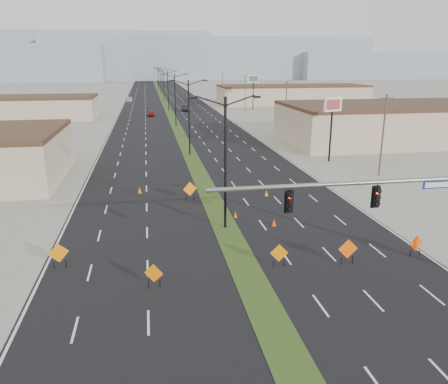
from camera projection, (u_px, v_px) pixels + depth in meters
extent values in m
plane|color=gray|center=(266.00, 311.00, 22.59)|extent=(600.00, 600.00, 0.00)
cube|color=black|center=(168.00, 109.00, 116.92)|extent=(25.00, 400.00, 0.02)
cube|color=#314A1A|center=(168.00, 109.00, 116.92)|extent=(2.00, 400.00, 0.04)
cube|color=tan|center=(26.00, 109.00, 96.85)|extent=(30.00, 14.00, 4.50)
cube|color=tan|center=(398.00, 124.00, 69.85)|extent=(36.00, 18.00, 5.50)
cube|color=tan|center=(292.00, 95.00, 131.89)|extent=(44.00, 16.00, 5.00)
cube|color=#8295A2|center=(210.00, 59.00, 308.12)|extent=(220.00, 50.00, 28.00)
cube|color=#8295A2|center=(399.00, 66.00, 323.19)|extent=(160.00, 50.00, 18.00)
cube|color=#8295A2|center=(110.00, 56.00, 314.88)|extent=(140.00, 50.00, 32.00)
cylinder|color=slate|center=(352.00, 183.00, 23.58)|extent=(16.00, 0.24, 0.24)
cube|color=navy|center=(438.00, 184.00, 24.51)|extent=(1.90, 0.04, 0.45)
cube|color=black|center=(289.00, 202.00, 23.25)|extent=(0.50, 0.28, 1.30)
sphere|color=#FF0C05|center=(291.00, 197.00, 23.00)|extent=(0.22, 0.22, 0.22)
cube|color=black|center=(376.00, 197.00, 24.08)|extent=(0.50, 0.28, 1.30)
sphere|color=#FF0C05|center=(378.00, 192.00, 23.83)|extent=(0.22, 0.22, 0.22)
cylinder|color=black|center=(225.00, 165.00, 32.47)|extent=(0.20, 0.20, 10.00)
cube|color=black|center=(193.00, 98.00, 30.66)|extent=(0.55, 0.24, 0.14)
cube|color=black|center=(257.00, 97.00, 31.42)|extent=(0.55, 0.24, 0.14)
cylinder|color=black|center=(189.00, 118.00, 58.88)|extent=(0.20, 0.20, 10.00)
cube|color=black|center=(171.00, 81.00, 57.08)|extent=(0.55, 0.24, 0.14)
cube|color=black|center=(206.00, 80.00, 57.83)|extent=(0.55, 0.24, 0.14)
cylinder|color=black|center=(175.00, 101.00, 85.29)|extent=(0.20, 0.20, 10.00)
cube|color=black|center=(162.00, 74.00, 83.49)|extent=(0.55, 0.24, 0.14)
cube|color=black|center=(186.00, 74.00, 84.24)|extent=(0.55, 0.24, 0.14)
cylinder|color=black|center=(168.00, 91.00, 111.70)|extent=(0.20, 0.20, 10.00)
cube|color=black|center=(158.00, 71.00, 109.90)|extent=(0.55, 0.24, 0.14)
cube|color=black|center=(176.00, 71.00, 110.65)|extent=(0.55, 0.24, 0.14)
cylinder|color=black|center=(164.00, 85.00, 138.11)|extent=(0.20, 0.20, 10.00)
cube|color=black|center=(155.00, 69.00, 136.31)|extent=(0.55, 0.24, 0.14)
cube|color=black|center=(170.00, 69.00, 137.07)|extent=(0.55, 0.24, 0.14)
cylinder|color=black|center=(160.00, 81.00, 164.53)|extent=(0.20, 0.20, 10.00)
cube|color=black|center=(154.00, 68.00, 162.72)|extent=(0.55, 0.24, 0.14)
cube|color=black|center=(166.00, 68.00, 163.48)|extent=(0.55, 0.24, 0.14)
cylinder|color=black|center=(158.00, 79.00, 190.94)|extent=(0.20, 0.20, 10.00)
cube|color=black|center=(152.00, 67.00, 189.13)|extent=(0.55, 0.24, 0.14)
cube|color=black|center=(163.00, 67.00, 189.89)|extent=(0.55, 0.24, 0.14)
cylinder|color=#4C3823|center=(383.00, 136.00, 48.17)|extent=(0.20, 0.20, 9.00)
cube|color=#4C3823|center=(387.00, 98.00, 46.99)|extent=(1.60, 0.10, 0.10)
cylinder|color=#4C3823|center=(286.00, 105.00, 81.19)|extent=(0.20, 0.20, 9.00)
cube|color=#4C3823|center=(287.00, 83.00, 80.00)|extent=(1.60, 0.10, 0.10)
cylinder|color=#4C3823|center=(245.00, 92.00, 114.20)|extent=(0.20, 0.20, 9.00)
cube|color=#4C3823|center=(245.00, 76.00, 113.02)|extent=(1.60, 0.10, 0.10)
cylinder|color=#4C3823|center=(223.00, 85.00, 147.21)|extent=(0.20, 0.20, 9.00)
cube|color=#4C3823|center=(223.00, 73.00, 146.03)|extent=(1.60, 0.10, 0.10)
imported|color=maroon|center=(151.00, 113.00, 102.25)|extent=(1.76, 3.88, 1.29)
imported|color=black|center=(185.00, 108.00, 113.07)|extent=(2.19, 4.89, 1.56)
imported|color=#B7BDC2|center=(129.00, 100.00, 137.27)|extent=(2.39, 5.14, 1.45)
cube|color=#D76E04|center=(59.00, 253.00, 26.99)|extent=(1.18, 0.50, 1.26)
cylinder|color=black|center=(54.00, 265.00, 27.15)|extent=(0.05, 0.05, 0.52)
cylinder|color=black|center=(66.00, 264.00, 27.28)|extent=(0.05, 0.05, 0.52)
cube|color=orange|center=(154.00, 273.00, 24.67)|extent=(1.05, 0.45, 1.11)
cylinder|color=black|center=(149.00, 285.00, 24.81)|extent=(0.05, 0.05, 0.46)
cylinder|color=black|center=(160.00, 284.00, 24.92)|extent=(0.05, 0.05, 0.46)
cube|color=orange|center=(190.00, 189.00, 40.29)|extent=(1.29, 0.39, 1.32)
cylinder|color=black|center=(186.00, 198.00, 40.46)|extent=(0.05, 0.05, 0.55)
cylinder|color=black|center=(194.00, 197.00, 40.59)|extent=(0.05, 0.05, 0.55)
cube|color=orange|center=(279.00, 253.00, 27.20)|extent=(1.15, 0.12, 1.15)
cylinder|color=black|center=(274.00, 264.00, 27.35)|extent=(0.05, 0.05, 0.48)
cylinder|color=black|center=(284.00, 263.00, 27.46)|extent=(0.05, 0.05, 0.48)
cube|color=#F35505|center=(348.00, 249.00, 27.49)|extent=(1.30, 0.04, 1.30)
cylinder|color=black|center=(341.00, 261.00, 27.66)|extent=(0.05, 0.05, 0.54)
cylinder|color=black|center=(353.00, 260.00, 27.79)|extent=(0.05, 0.05, 0.54)
cube|color=#F23D05|center=(416.00, 243.00, 28.70)|extent=(1.10, 0.34, 1.14)
cylinder|color=black|center=(410.00, 253.00, 28.85)|extent=(0.05, 0.05, 0.47)
cylinder|color=black|center=(419.00, 253.00, 28.96)|extent=(0.05, 0.05, 0.47)
cone|color=#DA5104|center=(235.00, 215.00, 36.01)|extent=(0.37, 0.37, 0.53)
cone|color=#EC3B04|center=(274.00, 223.00, 34.17)|extent=(0.41, 0.41, 0.59)
cone|color=orange|center=(266.00, 193.00, 41.82)|extent=(0.40, 0.40, 0.57)
cone|color=#DD6304|center=(140.00, 190.00, 42.66)|extent=(0.47, 0.47, 0.65)
cylinder|color=black|center=(331.00, 135.00, 55.44)|extent=(0.24, 0.24, 6.72)
cube|color=white|center=(333.00, 104.00, 54.32)|extent=(2.63, 1.16, 1.77)
cube|color=#9B3733|center=(333.00, 104.00, 54.13)|extent=(2.03, 0.71, 1.24)
cylinder|color=black|center=(253.00, 96.00, 113.90)|extent=(0.24, 0.24, 7.42)
cube|color=white|center=(253.00, 79.00, 112.66)|extent=(2.92, 1.07, 1.95)
cube|color=#34834C|center=(254.00, 79.00, 112.47)|extent=(2.28, 0.64, 1.37)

